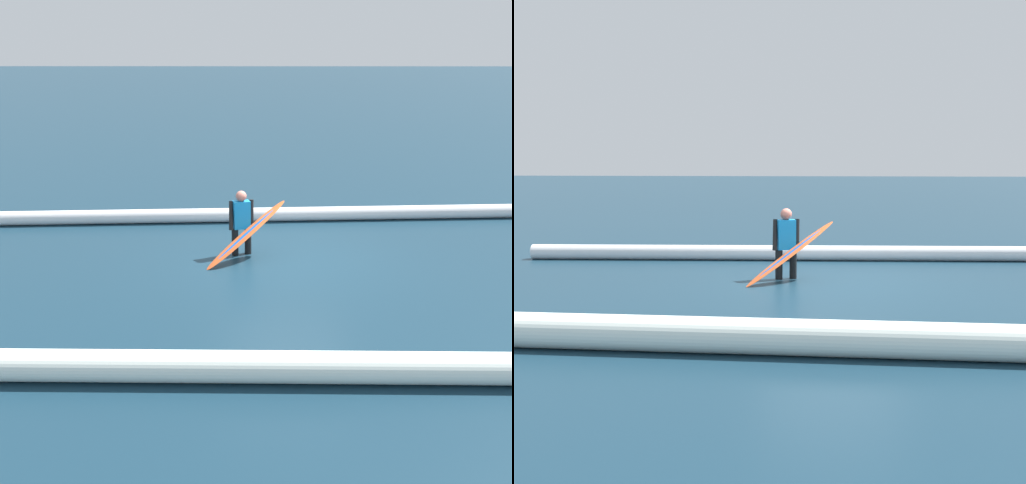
% 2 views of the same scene
% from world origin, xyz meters
% --- Properties ---
extents(ground_plane, '(181.97, 181.97, 0.00)m').
position_xyz_m(ground_plane, '(0.00, 0.00, 0.00)').
color(ground_plane, '#153143').
extents(surfer, '(0.50, 0.33, 1.35)m').
position_xyz_m(surfer, '(0.89, -0.35, 0.75)').
color(surfer, black).
rests_on(surfer, ground_plane).
extents(surfboard, '(1.72, 1.40, 1.12)m').
position_xyz_m(surfboard, '(0.78, 0.00, 0.55)').
color(surfboard, '#E55926').
rests_on(surfboard, ground_plane).
extents(wave_crest_foreground, '(19.40, 1.56, 0.34)m').
position_xyz_m(wave_crest_foreground, '(-2.80, -2.95, 0.17)').
color(wave_crest_foreground, white).
rests_on(wave_crest_foreground, ground_plane).
extents(wave_crest_midground, '(19.05, 0.55, 0.43)m').
position_xyz_m(wave_crest_midground, '(2.05, 4.57, 0.21)').
color(wave_crest_midground, white).
rests_on(wave_crest_midground, ground_plane).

